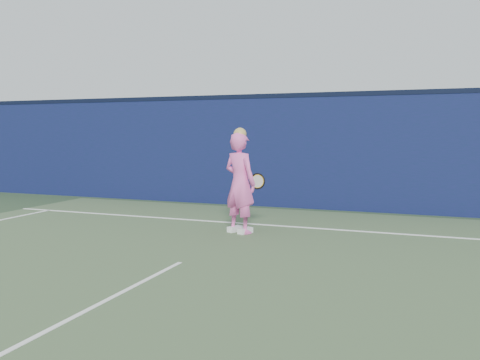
% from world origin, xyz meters
% --- Properties ---
extents(ground, '(80.00, 80.00, 0.00)m').
position_xyz_m(ground, '(0.00, 0.00, 0.00)').
color(ground, '#283B24').
rests_on(ground, ground).
extents(backstop_wall, '(24.00, 0.40, 2.50)m').
position_xyz_m(backstop_wall, '(0.00, 6.50, 1.25)').
color(backstop_wall, '#0C1938').
rests_on(backstop_wall, ground).
extents(wall_cap, '(24.00, 0.42, 0.10)m').
position_xyz_m(wall_cap, '(0.00, 6.50, 2.55)').
color(wall_cap, black).
rests_on(wall_cap, backstop_wall).
extents(player, '(0.73, 0.61, 1.80)m').
position_xyz_m(player, '(0.02, 3.19, 0.87)').
color(player, '#FA61BC').
rests_on(player, ground).
extents(racket, '(0.52, 0.22, 0.29)m').
position_xyz_m(racket, '(0.17, 3.60, 0.85)').
color(racket, black).
rests_on(racket, ground).
extents(court_lines, '(11.00, 12.04, 0.01)m').
position_xyz_m(court_lines, '(0.00, -0.33, 0.01)').
color(court_lines, white).
rests_on(court_lines, court_surface).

